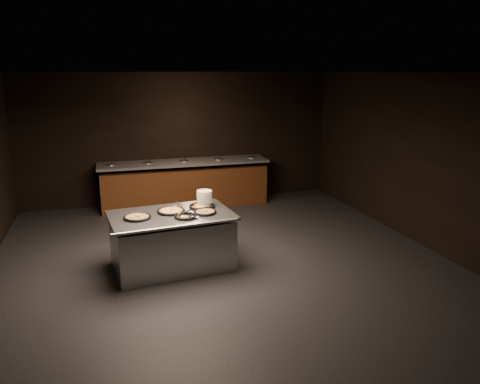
{
  "coord_description": "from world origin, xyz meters",
  "views": [
    {
      "loc": [
        -1.68,
        -6.43,
        2.92
      ],
      "look_at": [
        0.31,
        0.3,
        1.1
      ],
      "focal_mm": 35.0,
      "sensor_mm": 36.0,
      "label": 1
    }
  ],
  "objects": [
    {
      "name": "room",
      "position": [
        0.0,
        0.0,
        1.45
      ],
      "size": [
        7.02,
        8.02,
        2.92
      ],
      "color": "black",
      "rests_on": "ground"
    },
    {
      "name": "salad_bar",
      "position": [
        0.0,
        3.56,
        0.44
      ],
      "size": [
        3.7,
        0.83,
        1.18
      ],
      "color": "#502A13",
      "rests_on": "ground"
    },
    {
      "name": "serving_counter",
      "position": [
        -0.78,
        0.23,
        0.41
      ],
      "size": [
        1.9,
        1.33,
        0.86
      ],
      "rotation": [
        0.0,
        0.0,
        0.1
      ],
      "color": "#ACAEB3",
      "rests_on": "ground"
    },
    {
      "name": "plate_stack",
      "position": [
        -0.2,
        0.54,
        0.98
      ],
      "size": [
        0.24,
        0.24,
        0.24
      ],
      "primitive_type": "cylinder",
      "color": "white",
      "rests_on": "serving_counter"
    },
    {
      "name": "pan_veggie_whole",
      "position": [
        -1.28,
        0.15,
        0.88
      ],
      "size": [
        0.4,
        0.4,
        0.04
      ],
      "rotation": [
        0.0,
        0.0,
        0.26
      ],
      "color": "black",
      "rests_on": "serving_counter"
    },
    {
      "name": "pan_cheese_whole",
      "position": [
        -0.76,
        0.32,
        0.88
      ],
      "size": [
        0.42,
        0.42,
        0.04
      ],
      "rotation": [
        0.0,
        0.0,
        -0.24
      ],
      "color": "black",
      "rests_on": "serving_counter"
    },
    {
      "name": "pan_cheese_slices_a",
      "position": [
        -0.26,
        0.45,
        0.88
      ],
      "size": [
        0.41,
        0.41,
        0.04
      ],
      "rotation": [
        0.0,
        0.0,
        1.23
      ],
      "color": "black",
      "rests_on": "serving_counter"
    },
    {
      "name": "pan_cheese_slices_b",
      "position": [
        -0.6,
        0.0,
        0.88
      ],
      "size": [
        0.33,
        0.33,
        0.04
      ],
      "rotation": [
        0.0,
        0.0,
        2.49
      ],
      "color": "black",
      "rests_on": "serving_counter"
    },
    {
      "name": "pan_veggie_slices",
      "position": [
        -0.28,
        0.12,
        0.88
      ],
      "size": [
        0.34,
        0.34,
        0.04
      ],
      "rotation": [
        0.0,
        0.0,
        -0.69
      ],
      "color": "black",
      "rests_on": "serving_counter"
    },
    {
      "name": "server_left",
      "position": [
        -0.65,
        0.3,
        0.93
      ],
      "size": [
        0.24,
        0.26,
        0.16
      ],
      "rotation": [
        0.0,
        0.0,
        2.35
      ],
      "color": "#ACAEB3",
      "rests_on": "serving_counter"
    },
    {
      "name": "server_right",
      "position": [
        -0.57,
        -0.07,
        0.93
      ],
      "size": [
        0.3,
        0.1,
        0.14
      ],
      "rotation": [
        0.0,
        0.0,
        -0.16
      ],
      "color": "#ACAEB3",
      "rests_on": "serving_counter"
    }
  ]
}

